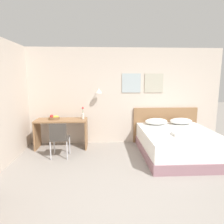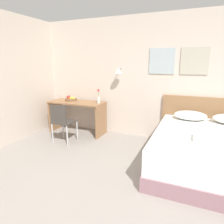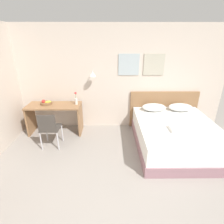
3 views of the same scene
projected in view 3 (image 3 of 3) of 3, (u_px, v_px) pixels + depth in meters
The scene contains 10 objects.
wall_back at pixel (115, 79), 4.52m from camera, with size 5.75×0.31×2.65m.
bed at pixel (175, 135), 3.93m from camera, with size 1.71×2.02×0.59m.
headboard at pixel (163, 109), 4.80m from camera, with size 1.83×0.06×1.00m.
pillow_left at pixel (154, 107), 4.47m from camera, with size 0.60×0.41×0.17m.
pillow_right at pixel (180, 107), 4.48m from camera, with size 0.60×0.41×0.17m.
folded_towel_near_foot at pixel (177, 129), 3.52m from camera, with size 0.29×0.29×0.06m.
desk at pixel (55, 113), 4.46m from camera, with size 1.33×0.57×0.77m.
desk_chair at pixel (49, 128), 3.81m from camera, with size 0.41×0.41×0.84m.
fruit_bowl at pixel (46, 103), 4.40m from camera, with size 0.28×0.28×0.13m.
flower_vase at pixel (76, 100), 4.36m from camera, with size 0.07×0.07×0.32m.
Camera 3 is at (-0.11, -1.51, 2.30)m, focal length 28.00 mm.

